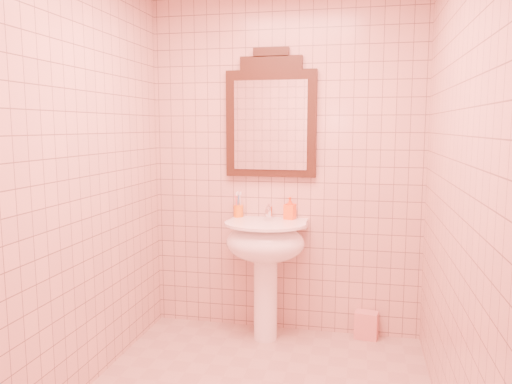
% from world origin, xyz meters
% --- Properties ---
extents(back_wall, '(2.00, 0.02, 2.50)m').
position_xyz_m(back_wall, '(0.00, 1.10, 1.25)').
color(back_wall, tan).
rests_on(back_wall, floor).
extents(pedestal_sink, '(0.58, 0.58, 0.86)m').
position_xyz_m(pedestal_sink, '(-0.10, 0.87, 0.66)').
color(pedestal_sink, white).
rests_on(pedestal_sink, floor).
extents(faucet, '(0.04, 0.16, 0.11)m').
position_xyz_m(faucet, '(-0.10, 1.01, 0.92)').
color(faucet, white).
rests_on(faucet, pedestal_sink).
extents(mirror, '(0.66, 0.06, 0.93)m').
position_xyz_m(mirror, '(-0.10, 1.07, 1.60)').
color(mirror, black).
rests_on(mirror, back_wall).
extents(toothbrush_cup, '(0.07, 0.07, 0.17)m').
position_xyz_m(toothbrush_cup, '(-0.34, 1.05, 0.91)').
color(toothbrush_cup, orange).
rests_on(toothbrush_cup, pedestal_sink).
extents(soap_dispenser, '(0.09, 0.09, 0.17)m').
position_xyz_m(soap_dispenser, '(0.05, 1.03, 0.95)').
color(soap_dispenser, '#FF5315').
rests_on(soap_dispenser, pedestal_sink).
extents(towel, '(0.18, 0.13, 0.20)m').
position_xyz_m(towel, '(0.62, 1.04, 0.10)').
color(towel, tan).
rests_on(towel, floor).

